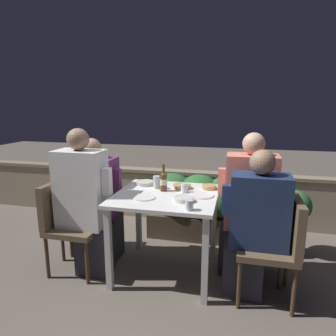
% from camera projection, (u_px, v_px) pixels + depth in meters
% --- Properties ---
extents(ground_plane, '(16.00, 16.00, 0.00)m').
position_uv_depth(ground_plane, '(166.00, 271.00, 2.79)').
color(ground_plane, '#665B51').
extents(parapet_wall, '(9.00, 0.18, 0.67)m').
position_uv_depth(parapet_wall, '(190.00, 195.00, 3.95)').
color(parapet_wall, gray).
rests_on(parapet_wall, ground_plane).
extents(dining_table, '(0.89, 0.85, 0.75)m').
position_uv_depth(dining_table, '(166.00, 205.00, 2.65)').
color(dining_table, white).
rests_on(dining_table, ground_plane).
extents(planter_hedge, '(1.15, 0.47, 0.74)m').
position_uv_depth(planter_hedge, '(199.00, 203.00, 3.42)').
color(planter_hedge, brown).
rests_on(planter_hedge, ground_plane).
extents(chair_left_near, '(0.45, 0.45, 0.84)m').
position_uv_depth(chair_left_near, '(67.00, 217.00, 2.74)').
color(chair_left_near, brown).
rests_on(chair_left_near, ground_plane).
extents(person_white_polo, '(0.50, 0.26, 1.33)m').
position_uv_depth(person_white_polo, '(85.00, 203.00, 2.66)').
color(person_white_polo, '#282833').
rests_on(person_white_polo, ground_plane).
extents(chair_left_far, '(0.45, 0.45, 0.84)m').
position_uv_depth(chair_left_far, '(80.00, 206.00, 3.03)').
color(chair_left_far, brown).
rests_on(chair_left_far, ground_plane).
extents(person_purple_stripe, '(0.51, 0.26, 1.21)m').
position_uv_depth(person_purple_stripe, '(97.00, 199.00, 2.96)').
color(person_purple_stripe, '#282833').
rests_on(person_purple_stripe, ground_plane).
extents(chair_right_near, '(0.45, 0.45, 0.84)m').
position_uv_depth(chair_right_near, '(280.00, 239.00, 2.30)').
color(chair_right_near, brown).
rests_on(chair_right_near, ground_plane).
extents(person_navy_jumper, '(0.50, 0.26, 1.20)m').
position_uv_depth(person_navy_jumper, '(254.00, 226.00, 2.33)').
color(person_navy_jumper, '#282833').
rests_on(person_navy_jumper, ground_plane).
extents(chair_right_far, '(0.45, 0.45, 0.84)m').
position_uv_depth(chair_right_far, '(268.00, 222.00, 2.63)').
color(chair_right_far, brown).
rests_on(chair_right_far, ground_plane).
extents(person_coral_top, '(0.50, 0.26, 1.29)m').
position_uv_depth(person_coral_top, '(246.00, 205.00, 2.64)').
color(person_coral_top, '#282833').
rests_on(person_coral_top, ground_plane).
extents(beer_bottle, '(0.06, 0.06, 0.25)m').
position_uv_depth(beer_bottle, '(164.00, 181.00, 2.70)').
color(beer_bottle, brown).
rests_on(beer_bottle, dining_table).
extents(plate_0, '(0.22, 0.22, 0.01)m').
position_uv_depth(plate_0, '(201.00, 195.00, 2.58)').
color(plate_0, white).
rests_on(plate_0, dining_table).
extents(plate_1, '(0.19, 0.19, 0.01)m').
position_uv_depth(plate_1, '(144.00, 197.00, 2.52)').
color(plate_1, white).
rests_on(plate_1, dining_table).
extents(bowl_0, '(0.16, 0.16, 0.04)m').
position_uv_depth(bowl_0, '(182.00, 186.00, 2.80)').
color(bowl_0, tan).
rests_on(bowl_0, dining_table).
extents(bowl_1, '(0.13, 0.13, 0.04)m').
position_uv_depth(bowl_1, '(209.00, 187.00, 2.78)').
color(bowl_1, tan).
rests_on(bowl_1, dining_table).
extents(bowl_2, '(0.17, 0.17, 0.04)m').
position_uv_depth(bowl_2, '(145.00, 183.00, 2.92)').
color(bowl_2, beige).
rests_on(bowl_2, dining_table).
extents(bowl_3, '(0.16, 0.16, 0.04)m').
position_uv_depth(bowl_3, '(184.00, 199.00, 2.43)').
color(bowl_3, beige).
rests_on(bowl_3, dining_table).
extents(glass_cup_0, '(0.07, 0.07, 0.08)m').
position_uv_depth(glass_cup_0, '(185.00, 188.00, 2.66)').
color(glass_cup_0, silver).
rests_on(glass_cup_0, dining_table).
extents(glass_cup_1, '(0.06, 0.06, 0.08)m').
position_uv_depth(glass_cup_1, '(189.00, 205.00, 2.23)').
color(glass_cup_1, silver).
rests_on(glass_cup_1, dining_table).
extents(glass_cup_2, '(0.07, 0.07, 0.12)m').
position_uv_depth(glass_cup_2, '(157.00, 182.00, 2.79)').
color(glass_cup_2, silver).
rests_on(glass_cup_2, dining_table).
extents(potted_plant, '(0.36, 0.36, 0.68)m').
position_uv_depth(potted_plant, '(292.00, 215.00, 3.04)').
color(potted_plant, '#B2A899').
rests_on(potted_plant, ground_plane).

